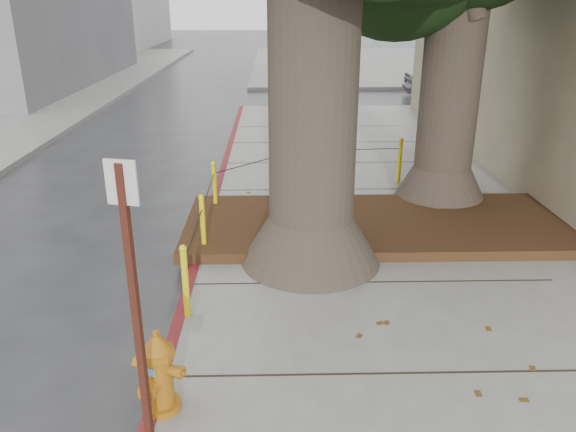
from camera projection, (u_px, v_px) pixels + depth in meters
name	position (u px, v px, depth m)	size (l,w,h in m)	color
ground	(355.00, 386.00, 5.85)	(140.00, 140.00, 0.00)	#28282B
sidewalk_far	(387.00, 64.00, 33.91)	(16.00, 20.00, 0.15)	slate
curb_red	(194.00, 272.00, 8.11)	(0.14, 26.00, 0.16)	maroon
planter_bed	(377.00, 224.00, 9.42)	(6.40, 2.60, 0.16)	black
bollard_ring	(272.00, 192.00, 9.67)	(3.79, 5.39, 0.95)	yellow
fire_hydrant	(159.00, 372.00, 5.17)	(0.46, 0.46, 0.85)	#B86A12
signpost	(134.00, 293.00, 4.47)	(0.25, 0.08, 2.53)	#471911
car_silver	(451.00, 80.00, 23.00)	(1.53, 3.79, 1.29)	#9A999E
car_red	(460.00, 79.00, 23.67)	(1.27, 3.64, 1.20)	maroon
car_dark	(38.00, 77.00, 23.40)	(1.92, 4.73, 1.37)	black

